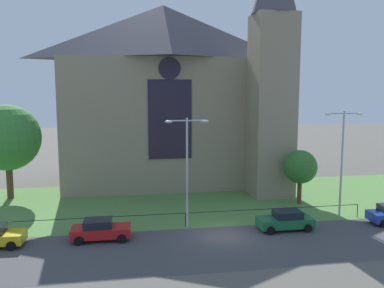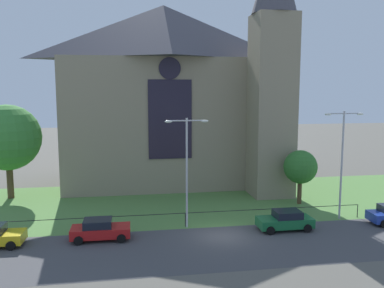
# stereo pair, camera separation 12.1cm
# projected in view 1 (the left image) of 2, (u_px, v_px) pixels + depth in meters

# --- Properties ---
(ground) EXTENTS (160.00, 160.00, 0.00)m
(ground) POSITION_uv_depth(u_px,v_px,m) (198.00, 200.00, 40.48)
(ground) COLOR #56544C
(road_asphalt) EXTENTS (120.00, 8.00, 0.01)m
(road_asphalt) POSITION_uv_depth(u_px,v_px,m) (229.00, 246.00, 28.75)
(road_asphalt) COLOR #424244
(road_asphalt) RESTS_ON ground
(grass_verge) EXTENTS (120.00, 20.00, 0.01)m
(grass_verge) POSITION_uv_depth(u_px,v_px,m) (202.00, 206.00, 38.53)
(grass_verge) COLOR #517F3D
(grass_verge) RESTS_ON ground
(church_building) EXTENTS (23.20, 16.20, 26.00)m
(church_building) POSITION_uv_depth(u_px,v_px,m) (171.00, 93.00, 46.99)
(church_building) COLOR gray
(church_building) RESTS_ON ground
(iron_railing) EXTENTS (29.49, 0.07, 1.13)m
(iron_railing) POSITION_uv_depth(u_px,v_px,m) (186.00, 215.00, 32.63)
(iron_railing) COLOR black
(iron_railing) RESTS_ON ground
(tree_right_near) EXTENTS (3.14, 3.14, 5.10)m
(tree_right_near) POSITION_uv_depth(u_px,v_px,m) (300.00, 167.00, 38.88)
(tree_right_near) COLOR #4C3823
(tree_right_near) RESTS_ON ground
(tree_left_far) EXTENTS (6.44, 6.44, 9.29)m
(tree_left_far) POSITION_uv_depth(u_px,v_px,m) (7.00, 138.00, 40.45)
(tree_left_far) COLOR #4C3823
(tree_left_far) RESTS_ON ground
(streetlamp_near) EXTENTS (3.37, 0.26, 8.59)m
(streetlamp_near) POSITION_uv_depth(u_px,v_px,m) (187.00, 159.00, 31.95)
(streetlamp_near) COLOR #B2B2B7
(streetlamp_near) RESTS_ON ground
(streetlamp_far) EXTENTS (3.37, 0.26, 9.01)m
(streetlamp_far) POSITION_uv_depth(u_px,v_px,m) (342.00, 152.00, 34.04)
(streetlamp_far) COLOR #B2B2B7
(streetlamp_far) RESTS_ON ground
(parked_car_red) EXTENTS (4.23, 2.09, 1.51)m
(parked_car_red) POSITION_uv_depth(u_px,v_px,m) (100.00, 230.00, 29.85)
(parked_car_red) COLOR #B21919
(parked_car_red) RESTS_ON ground
(parked_car_green) EXTENTS (4.21, 2.04, 1.51)m
(parked_car_green) POSITION_uv_depth(u_px,v_px,m) (286.00, 220.00, 32.00)
(parked_car_green) COLOR #196033
(parked_car_green) RESTS_ON ground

